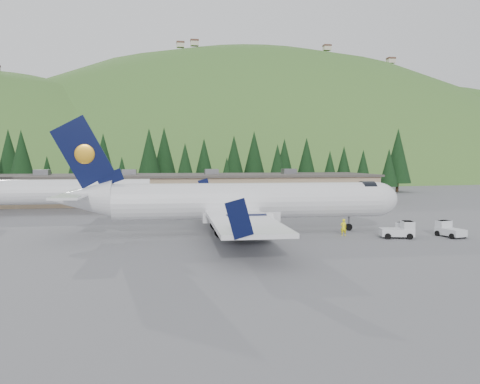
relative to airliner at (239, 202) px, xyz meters
The scene contains 10 objects.
ground 3.48m from the airliner, ahead, with size 600.00×600.00×0.00m, color slate.
airliner is the anchor object (origin of this frame).
second_airliner 32.42m from the airliner, 137.33° to the left, with size 27.50×11.00×10.05m.
baggage_tug_a 16.83m from the airliner, 17.59° to the right, with size 2.94×2.46×1.40m.
baggage_tug_b 16.68m from the airliner, 20.81° to the right, with size 3.49×2.51×1.71m.
baggage_tug_c 21.76m from the airliner, 15.93° to the right, with size 2.21×3.18×1.58m.
terminal_building 38.18m from the airliner, 95.89° to the left, with size 71.00×17.00×6.10m.
ramp_worker 11.21m from the airliner, 19.92° to the right, with size 0.65×0.43×1.78m, color #FFF014.
tree_line 61.40m from the airliner, 94.31° to the left, with size 112.04×19.21×14.38m.
hills 231.02m from the airliner, 75.29° to the left, with size 614.00×330.00×300.00m.
Camera 1 is at (-9.37, -49.13, 7.91)m, focal length 35.00 mm.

